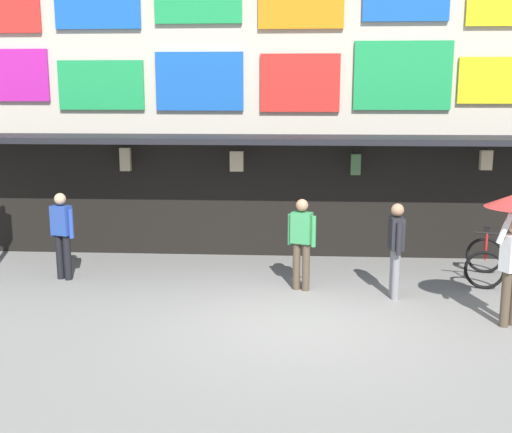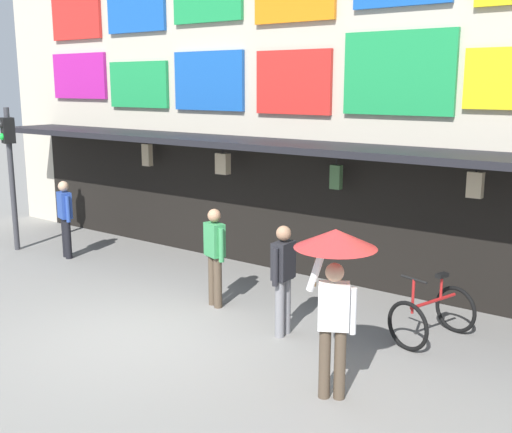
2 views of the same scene
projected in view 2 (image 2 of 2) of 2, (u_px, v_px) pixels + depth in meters
name	position (u px, v px, depth m)	size (l,w,h in m)	color
ground_plane	(145.00, 334.00, 9.40)	(80.00, 80.00, 0.00)	gray
shopfront	(311.00, 70.00, 12.16)	(18.00, 2.60, 8.00)	beige
traffic_light_near	(10.00, 156.00, 13.78)	(0.34, 0.35, 3.20)	#38383D
bicycle_parked	(432.00, 315.00, 9.08)	(1.02, 1.32, 1.05)	black
pedestrian_in_yellow	(65.00, 215.00, 13.37)	(0.51, 0.32, 1.68)	black
pedestrian_with_umbrella	(335.00, 266.00, 7.15)	(0.96, 0.96, 2.08)	brown
pedestrian_in_green	(283.00, 274.00, 9.18)	(0.24, 0.53, 1.68)	gray
pedestrian_in_red	(215.00, 252.00, 10.41)	(0.50, 0.33, 1.68)	brown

